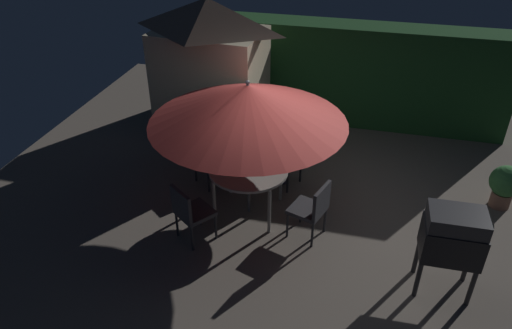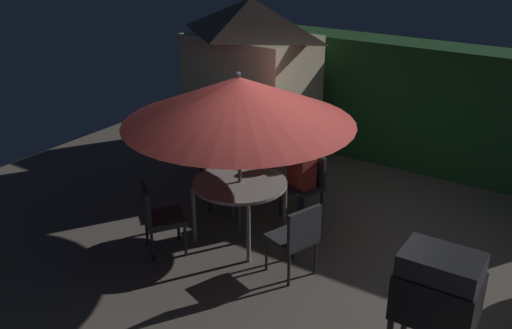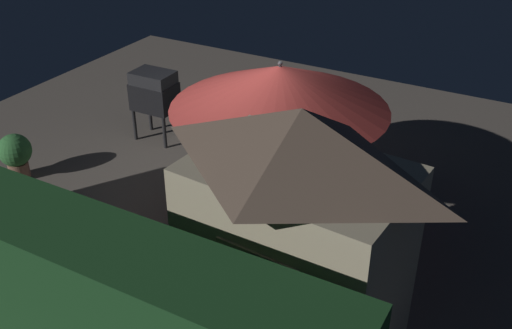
{
  "view_description": "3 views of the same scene",
  "coord_description": "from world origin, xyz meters",
  "px_view_note": "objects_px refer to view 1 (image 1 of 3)",
  "views": [
    {
      "loc": [
        0.67,
        -5.87,
        4.6
      ],
      "look_at": [
        -0.72,
        -0.33,
        1.03
      ],
      "focal_mm": 33.63,
      "sensor_mm": 36.0,
      "label": 1
    },
    {
      "loc": [
        2.86,
        -5.33,
        3.79
      ],
      "look_at": [
        -0.78,
        0.1,
        0.97
      ],
      "focal_mm": 40.08,
      "sensor_mm": 36.0,
      "label": 2
    },
    {
      "loc": [
        -3.98,
        6.06,
        4.7
      ],
      "look_at": [
        -0.69,
        0.15,
        0.81
      ],
      "focal_mm": 41.98,
      "sensor_mm": 36.0,
      "label": 3
    }
  ],
  "objects_px": {
    "garden_shed": "(211,72)",
    "bbq_grill": "(453,237)",
    "patio_table": "(249,172)",
    "chair_near_shed": "(288,155)",
    "patio_umbrella": "(248,104)",
    "person_in_red": "(285,143)",
    "potted_plant_by_shed": "(505,184)",
    "chair_toward_house": "(313,207)",
    "chair_toward_hedge": "(190,211)",
    "chair_far_side": "(208,154)"
  },
  "relations": [
    {
      "from": "patio_table",
      "to": "chair_near_shed",
      "type": "distance_m",
      "value": 1.08
    },
    {
      "from": "garden_shed",
      "to": "chair_near_shed",
      "type": "xyz_separation_m",
      "value": [
        1.69,
        -1.17,
        -0.85
      ]
    },
    {
      "from": "potted_plant_by_shed",
      "to": "chair_toward_hedge",
      "type": "bearing_deg",
      "value": -156.33
    },
    {
      "from": "garden_shed",
      "to": "patio_umbrella",
      "type": "height_order",
      "value": "garden_shed"
    },
    {
      "from": "potted_plant_by_shed",
      "to": "chair_far_side",
      "type": "bearing_deg",
      "value": -174.91
    },
    {
      "from": "chair_toward_house",
      "to": "chair_toward_hedge",
      "type": "bearing_deg",
      "value": -163.42
    },
    {
      "from": "chair_far_side",
      "to": "garden_shed",
      "type": "bearing_deg",
      "value": 105.5
    },
    {
      "from": "chair_far_side",
      "to": "chair_toward_hedge",
      "type": "height_order",
      "value": "same"
    },
    {
      "from": "garden_shed",
      "to": "person_in_red",
      "type": "relative_size",
      "value": 2.14
    },
    {
      "from": "garden_shed",
      "to": "chair_near_shed",
      "type": "relative_size",
      "value": 3.0
    },
    {
      "from": "chair_toward_house",
      "to": "potted_plant_by_shed",
      "type": "xyz_separation_m",
      "value": [
        2.79,
        1.46,
        -0.11
      ]
    },
    {
      "from": "bbq_grill",
      "to": "chair_toward_hedge",
      "type": "height_order",
      "value": "bbq_grill"
    },
    {
      "from": "patio_umbrella",
      "to": "chair_toward_house",
      "type": "xyz_separation_m",
      "value": [
        1.03,
        -0.35,
        -1.32
      ]
    },
    {
      "from": "chair_near_shed",
      "to": "chair_far_side",
      "type": "distance_m",
      "value": 1.32
    },
    {
      "from": "garden_shed",
      "to": "patio_table",
      "type": "xyz_separation_m",
      "value": [
        1.29,
        -2.16,
        -0.65
      ]
    },
    {
      "from": "person_in_red",
      "to": "chair_far_side",
      "type": "bearing_deg",
      "value": -170.17
    },
    {
      "from": "patio_umbrella",
      "to": "person_in_red",
      "type": "height_order",
      "value": "patio_umbrella"
    },
    {
      "from": "bbq_grill",
      "to": "patio_umbrella",
      "type": "bearing_deg",
      "value": 161.08
    },
    {
      "from": "garden_shed",
      "to": "bbq_grill",
      "type": "bearing_deg",
      "value": -37.45
    },
    {
      "from": "person_in_red",
      "to": "patio_umbrella",
      "type": "bearing_deg",
      "value": -112.52
    },
    {
      "from": "chair_far_side",
      "to": "chair_toward_hedge",
      "type": "xyz_separation_m",
      "value": [
        0.25,
        -1.53,
        0.0
      ]
    },
    {
      "from": "potted_plant_by_shed",
      "to": "garden_shed",
      "type": "bearing_deg",
      "value": 168.34
    },
    {
      "from": "patio_table",
      "to": "chair_toward_house",
      "type": "xyz_separation_m",
      "value": [
        1.03,
        -0.35,
        -0.2
      ]
    },
    {
      "from": "bbq_grill",
      "to": "chair_far_side",
      "type": "relative_size",
      "value": 1.33
    },
    {
      "from": "patio_table",
      "to": "chair_far_side",
      "type": "distance_m",
      "value": 1.13
    },
    {
      "from": "patio_table",
      "to": "chair_near_shed",
      "type": "height_order",
      "value": "chair_near_shed"
    },
    {
      "from": "chair_toward_hedge",
      "to": "chair_toward_house",
      "type": "relative_size",
      "value": 1.0
    },
    {
      "from": "garden_shed",
      "to": "bbq_grill",
      "type": "height_order",
      "value": "garden_shed"
    },
    {
      "from": "person_in_red",
      "to": "chair_near_shed",
      "type": "bearing_deg",
      "value": 67.48
    },
    {
      "from": "chair_toward_hedge",
      "to": "person_in_red",
      "type": "xyz_separation_m",
      "value": [
        1.0,
        1.75,
        0.26
      ]
    },
    {
      "from": "chair_near_shed",
      "to": "person_in_red",
      "type": "relative_size",
      "value": 0.71
    },
    {
      "from": "garden_shed",
      "to": "chair_toward_hedge",
      "type": "distance_m",
      "value": 3.19
    },
    {
      "from": "patio_umbrella",
      "to": "potted_plant_by_shed",
      "type": "relative_size",
      "value": 3.9
    },
    {
      "from": "chair_toward_hedge",
      "to": "chair_toward_house",
      "type": "xyz_separation_m",
      "value": [
        1.65,
        0.49,
        0.0
      ]
    },
    {
      "from": "patio_table",
      "to": "chair_toward_hedge",
      "type": "height_order",
      "value": "chair_toward_hedge"
    },
    {
      "from": "patio_table",
      "to": "person_in_red",
      "type": "height_order",
      "value": "person_in_red"
    },
    {
      "from": "chair_far_side",
      "to": "chair_toward_hedge",
      "type": "distance_m",
      "value": 1.55
    },
    {
      "from": "bbq_grill",
      "to": "person_in_red",
      "type": "xyz_separation_m",
      "value": [
        -2.4,
        1.85,
        -0.06
      ]
    },
    {
      "from": "chair_near_shed",
      "to": "chair_toward_house",
      "type": "relative_size",
      "value": 1.0
    },
    {
      "from": "patio_table",
      "to": "chair_toward_house",
      "type": "relative_size",
      "value": 1.32
    },
    {
      "from": "patio_umbrella",
      "to": "chair_toward_house",
      "type": "bearing_deg",
      "value": -18.86
    },
    {
      "from": "garden_shed",
      "to": "patio_table",
      "type": "distance_m",
      "value": 2.6
    },
    {
      "from": "bbq_grill",
      "to": "chair_toward_house",
      "type": "height_order",
      "value": "bbq_grill"
    },
    {
      "from": "patio_table",
      "to": "bbq_grill",
      "type": "distance_m",
      "value": 2.93
    },
    {
      "from": "garden_shed",
      "to": "chair_toward_house",
      "type": "bearing_deg",
      "value": -47.33
    },
    {
      "from": "chair_near_shed",
      "to": "chair_toward_hedge",
      "type": "relative_size",
      "value": 1.0
    },
    {
      "from": "patio_table",
      "to": "chair_toward_house",
      "type": "distance_m",
      "value": 1.1
    },
    {
      "from": "garden_shed",
      "to": "chair_toward_house",
      "type": "relative_size",
      "value": 3.0
    },
    {
      "from": "bbq_grill",
      "to": "person_in_red",
      "type": "bearing_deg",
      "value": 142.28
    },
    {
      "from": "garden_shed",
      "to": "chair_toward_hedge",
      "type": "height_order",
      "value": "garden_shed"
    }
  ]
}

